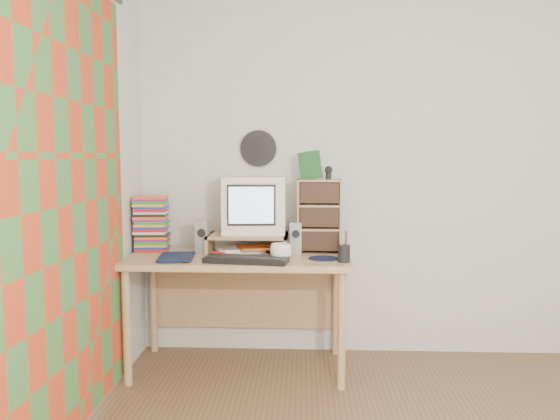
# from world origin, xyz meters

# --- Properties ---
(back_wall) EXTENTS (3.50, 0.00, 3.50)m
(back_wall) POSITION_xyz_m (0.00, 1.75, 1.25)
(back_wall) COLOR silver
(back_wall) RESTS_ON floor
(left_wall) EXTENTS (0.00, 3.50, 3.50)m
(left_wall) POSITION_xyz_m (-1.75, 0.00, 1.25)
(left_wall) COLOR silver
(left_wall) RESTS_ON floor
(curtain) EXTENTS (0.00, 2.20, 2.20)m
(curtain) POSITION_xyz_m (-1.71, 0.48, 1.15)
(curtain) COLOR red
(curtain) RESTS_ON left_wall
(wall_disc) EXTENTS (0.25, 0.02, 0.25)m
(wall_disc) POSITION_xyz_m (-0.93, 1.73, 1.43)
(wall_disc) COLOR black
(wall_disc) RESTS_ON back_wall
(desk) EXTENTS (1.40, 0.70, 0.75)m
(desk) POSITION_xyz_m (-1.03, 1.44, 0.62)
(desk) COLOR tan
(desk) RESTS_ON floor
(monitor_riser) EXTENTS (0.52, 0.30, 0.12)m
(monitor_riser) POSITION_xyz_m (-0.98, 1.48, 0.84)
(monitor_riser) COLOR tan
(monitor_riser) RESTS_ON desk
(crt_monitor) EXTENTS (0.42, 0.42, 0.37)m
(crt_monitor) POSITION_xyz_m (-0.95, 1.53, 1.06)
(crt_monitor) COLOR white
(crt_monitor) RESTS_ON monitor_riser
(speaker_left) EXTENTS (0.09, 0.09, 0.22)m
(speaker_left) POSITION_xyz_m (-1.27, 1.42, 0.86)
(speaker_left) COLOR #9E9EA3
(speaker_left) RESTS_ON desk
(speaker_right) EXTENTS (0.08, 0.08, 0.20)m
(speaker_right) POSITION_xyz_m (-0.67, 1.45, 0.85)
(speaker_right) COLOR #9E9EA3
(speaker_right) RESTS_ON desk
(keyboard) EXTENTS (0.51, 0.24, 0.03)m
(keyboard) POSITION_xyz_m (-0.95, 1.13, 0.77)
(keyboard) COLOR black
(keyboard) RESTS_ON desk
(dvd_stack) EXTENTS (0.22, 0.17, 0.30)m
(dvd_stack) POSITION_xyz_m (-1.62, 1.51, 0.90)
(dvd_stack) COLOR brown
(dvd_stack) RESTS_ON desk
(cd_rack) EXTENTS (0.29, 0.16, 0.48)m
(cd_rack) POSITION_xyz_m (-0.51, 1.50, 0.99)
(cd_rack) COLOR tan
(cd_rack) RESTS_ON desk
(mug) EXTENTS (0.13, 0.13, 0.10)m
(mug) POSITION_xyz_m (-0.75, 1.19, 0.80)
(mug) COLOR white
(mug) RESTS_ON desk
(diary) EXTENTS (0.28, 0.22, 0.05)m
(diary) POSITION_xyz_m (-1.50, 1.21, 0.78)
(diary) COLOR #0F1937
(diary) RESTS_ON desk
(mousepad) EXTENTS (0.20, 0.20, 0.00)m
(mousepad) POSITION_xyz_m (-0.49, 1.27, 0.75)
(mousepad) COLOR #0F1833
(mousepad) RESTS_ON desk
(pen_cup) EXTENTS (0.08, 0.08, 0.14)m
(pen_cup) POSITION_xyz_m (-0.38, 1.17, 0.82)
(pen_cup) COLOR black
(pen_cup) RESTS_ON desk
(papers) EXTENTS (0.36, 0.31, 0.04)m
(papers) POSITION_xyz_m (-0.99, 1.50, 0.77)
(papers) COLOR white
(papers) RESTS_ON desk
(red_box) EXTENTS (0.09, 0.07, 0.04)m
(red_box) POSITION_xyz_m (-1.14, 1.24, 0.77)
(red_box) COLOR red
(red_box) RESTS_ON desk
(game_box) EXTENTS (0.14, 0.05, 0.18)m
(game_box) POSITION_xyz_m (-0.57, 1.49, 1.32)
(game_box) COLOR #18561F
(game_box) RESTS_ON cd_rack
(webcam) EXTENTS (0.06, 0.06, 0.09)m
(webcam) POSITION_xyz_m (-0.46, 1.50, 1.27)
(webcam) COLOR black
(webcam) RESTS_ON cd_rack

